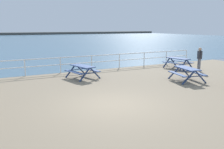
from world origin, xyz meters
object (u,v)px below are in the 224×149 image
picnic_table_near_left (83,69)px  picnic_table_near_right (187,71)px  visitor (200,57)px  picnic_table_mid_centre (178,61)px

picnic_table_near_left → picnic_table_near_right: (5.11, -3.54, 0.00)m
picnic_table_near_right → visitor: 3.91m
picnic_table_near_left → visitor: bearing=-112.9°
picnic_table_near_left → picnic_table_near_right: same height
picnic_table_near_right → picnic_table_mid_centre: same height
visitor → picnic_table_mid_centre: bearing=134.5°
picnic_table_near_left → picnic_table_near_right: bearing=-138.0°
visitor → picnic_table_near_left: bearing=-168.4°
picnic_table_near_left → picnic_table_mid_centre: same height
picnic_table_mid_centre → visitor: (0.64, -1.48, 0.36)m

